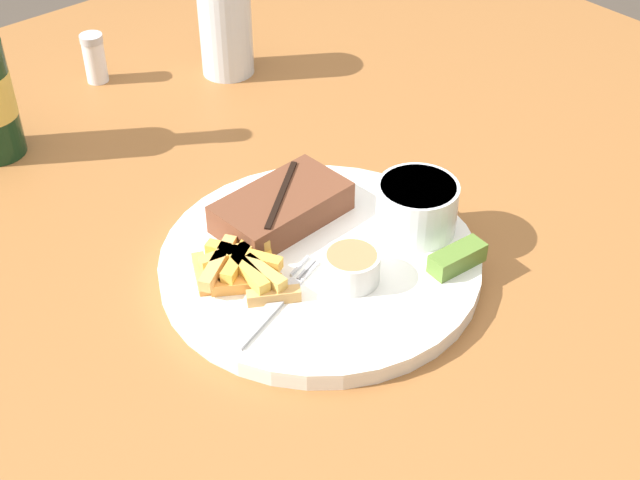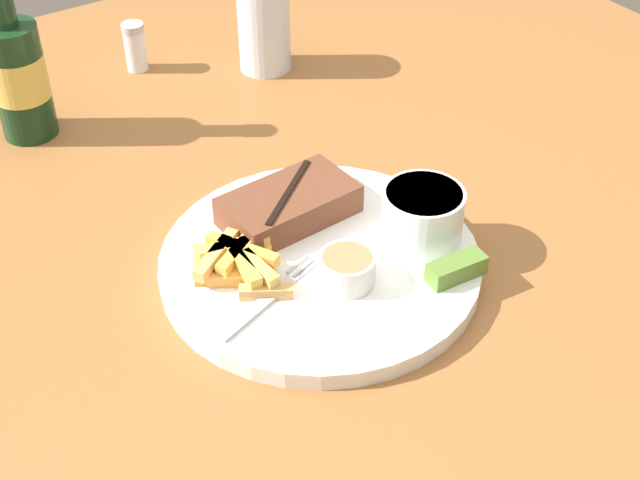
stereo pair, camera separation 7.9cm
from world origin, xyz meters
name	(u,v)px [view 1 (the left image)]	position (x,y,z in m)	size (l,w,h in m)	color
dining_table	(320,316)	(0.00, 0.00, 0.69)	(1.44, 1.42, 0.76)	#935B2D
dinner_plate	(320,263)	(0.00, 0.00, 0.77)	(0.31, 0.31, 0.02)	white
steak_portion	(282,207)	(0.01, 0.07, 0.79)	(0.14, 0.08, 0.03)	brown
fries_pile	(243,270)	(-0.08, 0.02, 0.79)	(0.09, 0.11, 0.02)	gold
coleslaw_cup	(417,204)	(0.10, -0.03, 0.80)	(0.08, 0.08, 0.05)	white
dipping_sauce_cup	(351,266)	(0.00, -0.04, 0.79)	(0.05, 0.05, 0.03)	silver
pickle_spear	(457,258)	(0.09, -0.10, 0.78)	(0.06, 0.03, 0.02)	#567A2D
fork_utensil	(274,305)	(-0.08, -0.03, 0.78)	(0.13, 0.05, 0.00)	#B7B7BC
drinking_glass	(226,31)	(0.17, 0.39, 0.81)	(0.07, 0.07, 0.12)	silver
salt_shaker	(94,58)	(0.03, 0.48, 0.79)	(0.03, 0.03, 0.07)	white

